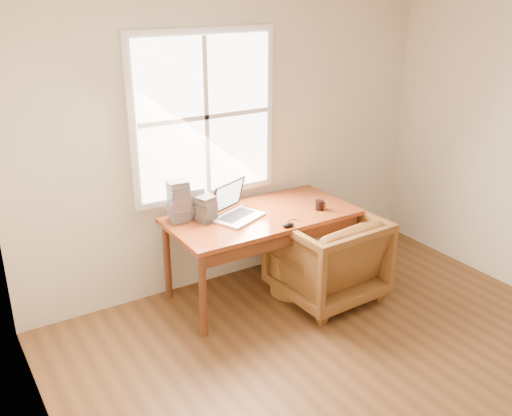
{
  "coord_description": "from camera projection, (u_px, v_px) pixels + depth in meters",
  "views": [
    {
      "loc": [
        -2.4,
        -1.99,
        2.59
      ],
      "look_at": [
        -0.14,
        1.65,
        0.89
      ],
      "focal_mm": 40.0,
      "sensor_mm": 36.0,
      "label": 1
    }
  ],
  "objects": [
    {
      "name": "room_shell",
      "position": [
        408.0,
        215.0,
        3.33
      ],
      "size": [
        4.04,
        4.54,
        2.64
      ],
      "color": "brown",
      "rests_on": "ground"
    },
    {
      "name": "mouse",
      "position": [
        288.0,
        225.0,
        4.59
      ],
      "size": [
        0.12,
        0.09,
        0.03
      ],
      "primitive_type": "ellipsoid",
      "rotation": [
        0.0,
        0.0,
        -0.27
      ],
      "color": "black",
      "rests_on": "desk"
    },
    {
      "name": "laptop",
      "position": [
        238.0,
        201.0,
        4.69
      ],
      "size": [
        0.56,
        0.57,
        0.31
      ],
      "primitive_type": null,
      "rotation": [
        0.0,
        0.0,
        0.4
      ],
      "color": "silver",
      "rests_on": "desk"
    },
    {
      "name": "armchair",
      "position": [
        326.0,
        257.0,
        4.92
      ],
      "size": [
        0.85,
        0.87,
        0.77
      ],
      "primitive_type": "imported",
      "rotation": [
        0.0,
        0.0,
        3.18
      ],
      "color": "brown",
      "rests_on": "room_shell"
    },
    {
      "name": "desk",
      "position": [
        261.0,
        216.0,
        4.85
      ],
      "size": [
        1.6,
        0.8,
        0.04
      ],
      "primitive_type": "cube",
      "color": "brown",
      "rests_on": "room_shell"
    },
    {
      "name": "cd_stack_c",
      "position": [
        179.0,
        201.0,
        4.64
      ],
      "size": [
        0.16,
        0.15,
        0.35
      ],
      "primitive_type": "cube",
      "rotation": [
        0.0,
        0.0,
        -0.05
      ],
      "color": "#93939F",
      "rests_on": "desk"
    },
    {
      "name": "cd_stack_a",
      "position": [
        195.0,
        202.0,
        4.75
      ],
      "size": [
        0.14,
        0.13,
        0.26
      ],
      "primitive_type": "cube",
      "rotation": [
        0.0,
        0.0,
        -0.1
      ],
      "color": "silver",
      "rests_on": "desk"
    },
    {
      "name": "cd_stack_b",
      "position": [
        206.0,
        209.0,
        4.66
      ],
      "size": [
        0.17,
        0.16,
        0.22
      ],
      "primitive_type": "cube",
      "rotation": [
        0.0,
        0.0,
        0.33
      ],
      "color": "#242328",
      "rests_on": "desk"
    },
    {
      "name": "wicker_stool",
      "position": [
        293.0,
        272.0,
        5.05
      ],
      "size": [
        0.5,
        0.5,
        0.39
      ],
      "primitive_type": "cylinder",
      "rotation": [
        0.0,
        0.0,
        0.33
      ],
      "color": "brown",
      "rests_on": "room_shell"
    },
    {
      "name": "cd_stack_d",
      "position": [
        201.0,
        205.0,
        4.78
      ],
      "size": [
        0.16,
        0.14,
        0.2
      ],
      "primitive_type": "cube",
      "rotation": [
        0.0,
        0.0,
        -0.03
      ],
      "color": "#ACB3B8",
      "rests_on": "desk"
    },
    {
      "name": "coffee_mug",
      "position": [
        320.0,
        205.0,
        4.93
      ],
      "size": [
        0.08,
        0.08,
        0.08
      ],
      "primitive_type": "cylinder",
      "rotation": [
        0.0,
        0.0,
        0.14
      ],
      "color": "black",
      "rests_on": "desk"
    }
  ]
}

